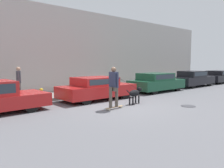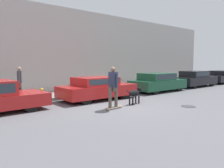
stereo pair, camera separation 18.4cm
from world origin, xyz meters
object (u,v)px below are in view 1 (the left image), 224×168
Objects in this scene: parked_car_3 at (193,79)px; fire_hydrant at (41,95)px; dog at (135,93)px; parked_car_1 at (97,88)px; parked_car_4 at (219,77)px; pedestrian_with_bag at (19,81)px; parked_car_2 at (156,82)px; skateboarder at (114,85)px.

fire_hydrant is at bearing 176.84° from parked_car_3.
parked_car_1 is at bearing 96.31° from dog.
fire_hydrant is at bearing 127.91° from dog.
parked_car_4 is at bearing -0.39° from parked_car_1.
pedestrian_with_bag reaches higher than parked_car_3.
parked_car_1 is 3.93m from pedestrian_with_bag.
parked_car_2 is 0.94× the size of parked_car_4.
skateboarder is at bearing -166.82° from parked_car_3.
fire_hydrant is at bearing 117.24° from skateboarder.
parked_car_2 is at bearing -0.39° from parked_car_1.
parked_car_3 is (9.93, 0.00, 0.03)m from parked_car_1.
parked_car_2 reaches higher than dog.
dog is at bearing 155.97° from pedestrian_with_bag.
skateboarder is (-15.84, -2.42, 0.43)m from parked_car_4.
pedestrian_with_bag is (-18.36, 1.88, 0.45)m from parked_car_4.
parked_car_1 reaches higher than fire_hydrant.
dog is (0.65, -2.17, -0.09)m from parked_car_1.
parked_car_4 is at bearing 6.66° from skateboarder.
parked_car_1 is at bearing -178.98° from parked_car_4.
dog is 1.63× the size of fire_hydrant.
parked_car_3 is at bearing -0.39° from parked_car_1.
parked_car_1 is at bearing 67.47° from skateboarder.
parked_car_2 is 1.72× the size of skateboarder.
pedestrian_with_bag is (-3.42, 1.88, 0.45)m from parked_car_1.
skateboarder reaches higher than parked_car_1.
parked_car_1 is 2.57× the size of pedestrian_with_bag.
parked_car_3 is (4.84, 0.00, 0.00)m from parked_car_2.
parked_car_3 is 11.11m from skateboarder.
parked_car_2 is at bearing -6.10° from fire_hydrant.
parked_car_1 is at bearing -17.05° from fire_hydrant.
parked_car_2 reaches higher than parked_car_4.
parked_car_3 reaches higher than parked_car_1.
parked_car_4 is 3.59× the size of dog.
parked_car_1 is 2.61m from skateboarder.
dog is 4.52m from fire_hydrant.
parked_car_3 reaches higher than parked_car_4.
dog is at bearing -41.70° from fire_hydrant.
dog reaches higher than fire_hydrant.
parked_car_4 is 16.03m from skateboarder.
pedestrian_with_bag is at bearing 167.93° from parked_car_2.
skateboarder is at bearing -170.31° from parked_car_4.
parked_car_2 is at bearing -179.39° from parked_car_3.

